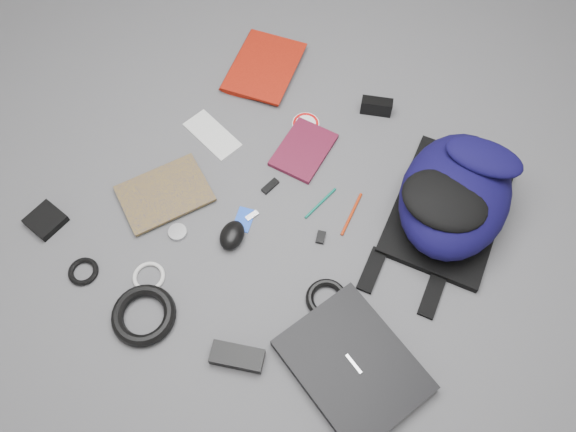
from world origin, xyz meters
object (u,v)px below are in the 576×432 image
Objects in this scene: comic_book at (153,171)px; dvd_case at (304,150)px; mouse at (232,235)px; compact_camera at (376,106)px; laptop at (353,365)px; backpack at (455,195)px; power_brick at (237,357)px; textbook_red at (235,59)px; pouch at (46,220)px.

dvd_case is (0.33, 0.32, -0.00)m from comic_book.
compact_camera is at bearing 65.72° from mouse.
laptop is at bearing 15.99° from comic_book.
mouse is (-0.46, -0.43, -0.07)m from backpack.
comic_book reaches higher than dvd_case.
mouse is 0.34m from power_brick.
laptop is 1.72× the size of dvd_case.
compact_camera reaches higher than power_brick.
textbook_red is at bearing 124.33° from comic_book.
textbook_red is at bearing 111.52° from mouse.
backpack is at bearing -53.68° from compact_camera.
pouch is at bearing -153.72° from backpack.
dvd_case is at bearing 153.13° from laptop.
dvd_case is at bearing -38.19° from textbook_red.
laptop is 0.49m from mouse.
pouch is (-0.95, -0.14, -0.01)m from laptop.
backpack is at bearing 27.95° from mouse.
comic_book is 0.47m from dvd_case.
pouch is (-0.70, 0.00, -0.00)m from power_brick.
backpack is 1.17m from pouch.
pouch is at bearing -110.29° from textbook_red.
power_brick is at bearing -0.31° from pouch.
compact_camera reaches higher than mouse.
textbook_red is 1.11× the size of comic_book.
compact_camera is at bearing 62.67° from dvd_case.
laptop is 0.82m from comic_book.
mouse is (0.00, -0.37, 0.02)m from dvd_case.
laptop is 0.83m from compact_camera.
comic_book is 0.63m from power_brick.
backpack is 1.65× the size of textbook_red.
power_brick is 1.45× the size of pouch.
laptop is at bearing -50.88° from dvd_case.
dvd_case is (0.40, -0.17, -0.01)m from textbook_red.
textbook_red is 2.08× the size of power_brick.
dvd_case is at bearing -136.74° from compact_camera.
compact_camera reaches higher than dvd_case.
dvd_case is at bearing 52.75° from pouch.
comic_book is (-0.81, 0.16, -0.01)m from laptop.
laptop is 0.30m from power_brick.
laptop reaches higher than comic_book.
mouse reaches higher than pouch.
mouse is 0.69× the size of power_brick.
compact_camera reaches higher than comic_book.
mouse reaches higher than laptop.
compact_camera reaches higher than laptop.
textbook_red is at bearing 84.17° from pouch.
mouse is at bearing -95.07° from dvd_case.
textbook_red is at bearing 161.67° from laptop.
mouse is at bearing 28.67° from pouch.
compact_camera is 0.90m from power_brick.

